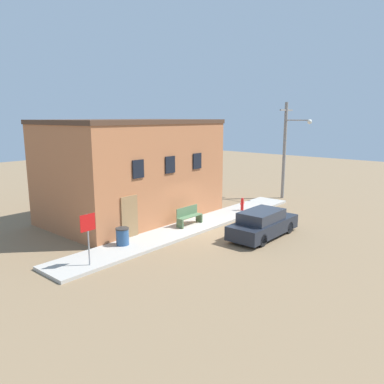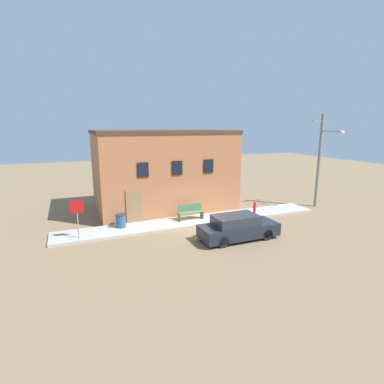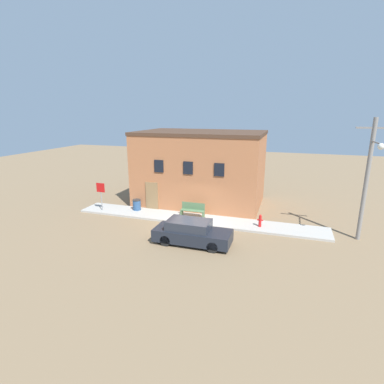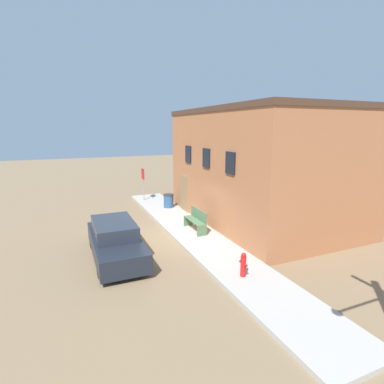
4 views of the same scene
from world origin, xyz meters
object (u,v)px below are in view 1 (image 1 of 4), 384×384
utility_pole (287,147)px  stop_sign (88,230)px  bench (189,216)px  parked_car (263,224)px  trash_bin (122,236)px  fire_hydrant (242,204)px

utility_pole → stop_sign: bearing=-178.9°
bench → parked_car: bearing=-72.9°
trash_bin → utility_pole: size_ratio=0.11×
fire_hydrant → trash_bin: fire_hydrant is taller
fire_hydrant → utility_pole: (5.65, -0.01, 3.28)m
utility_pole → parked_car: (-9.10, -3.47, -3.17)m
parked_car → utility_pole: bearing=20.9°
bench → parked_car: (1.20, -3.89, 0.02)m
bench → fire_hydrant: bearing=-5.0°
utility_pole → bench: bearing=177.7°
stop_sign → trash_bin: bearing=21.0°
utility_pole → parked_car: 10.25m
fire_hydrant → bench: (-4.65, 0.41, 0.09)m
bench → parked_car: parked_car is taller
bench → trash_bin: (-4.45, 0.17, -0.09)m
fire_hydrant → stop_sign: size_ratio=0.39×
fire_hydrant → utility_pole: bearing=-0.1°
stop_sign → fire_hydrant: bearing=1.7°
utility_pole → trash_bin: bearing=177.7°
fire_hydrant → utility_pole: utility_pole is taller
stop_sign → trash_bin: (2.40, 0.92, -1.06)m
stop_sign → bench: stop_sign is taller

